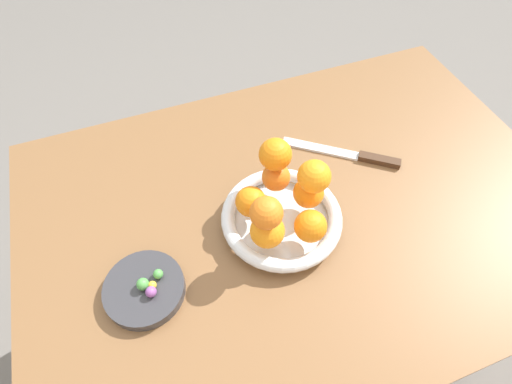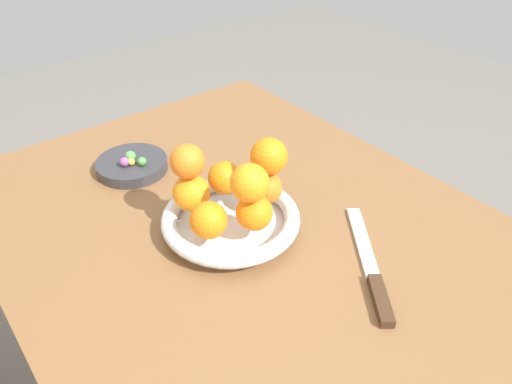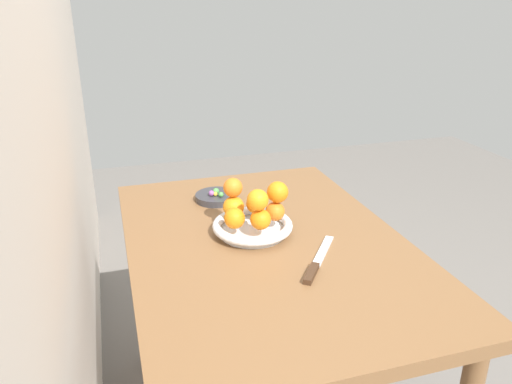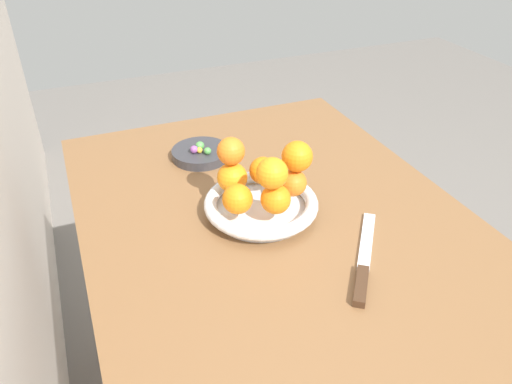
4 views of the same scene
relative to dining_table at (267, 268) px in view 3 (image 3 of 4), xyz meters
The scene contains 17 objects.
wall_back 0.81m from the dining_table, 90.00° to the left, with size 4.00×0.05×2.50m, color beige.
dining_table is the anchor object (origin of this frame).
fruit_bowl 0.13m from the dining_table, 25.37° to the left, with size 0.23×0.23×0.04m.
candy_dish 0.35m from the dining_table, 12.08° to the left, with size 0.14×0.14×0.02m, color #333338.
orange_0 0.16m from the dining_table, 104.25° to the left, with size 0.06×0.06×0.06m, color orange.
orange_1 0.17m from the dining_table, 41.98° to the right, with size 0.06×0.06×0.06m, color orange.
orange_2 0.19m from the dining_table, ahead, with size 0.06×0.06×0.06m, color orange.
orange_3 0.20m from the dining_table, 34.22° to the left, with size 0.06×0.06×0.06m, color orange.
orange_4 0.18m from the dining_table, 72.41° to the left, with size 0.06×0.06×0.06m, color orange.
orange_5 0.22m from the dining_table, 45.94° to the right, with size 0.06×0.06×0.06m, color orange.
orange_6 0.25m from the dining_table, 33.48° to the left, with size 0.06×0.06×0.06m, color orange.
orange_7 0.22m from the dining_table, 82.86° to the left, with size 0.06×0.06×0.06m, color orange.
candy_ball_0 0.35m from the dining_table, 15.67° to the left, with size 0.02×0.02×0.02m, color #8C4C99.
candy_ball_1 0.33m from the dining_table, 11.57° to the left, with size 0.02×0.02×0.02m, color #4C9947.
candy_ball_2 0.36m from the dining_table, 12.30° to the left, with size 0.02×0.02×0.02m, color #4C9947.
candy_ball_3 0.34m from the dining_table, 13.84° to the left, with size 0.01×0.01×0.01m, color gold.
knife 0.20m from the dining_table, 152.32° to the right, with size 0.22×0.17×0.01m.
Camera 3 is at (-1.18, 0.39, 1.39)m, focal length 35.00 mm.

